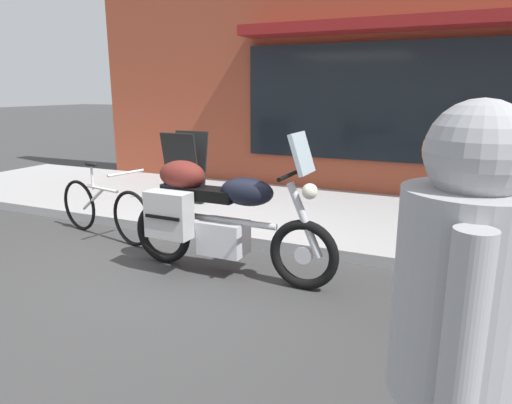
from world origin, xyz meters
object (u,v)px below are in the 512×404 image
pedestrian_walking (458,325)px  sandwich_board_sign (186,168)px  parked_bicycle (104,209)px  touring_motorcycle (214,214)px

pedestrian_walking → sandwich_board_sign: size_ratio=1.68×
parked_bicycle → pedestrian_walking: (3.90, -2.77, 0.73)m
touring_motorcycle → sandwich_board_sign: bearing=128.9°
touring_motorcycle → sandwich_board_sign: (-1.58, 1.95, 0.03)m
pedestrian_walking → touring_motorcycle: bearing=132.4°
touring_motorcycle → pedestrian_walking: (2.13, -2.33, 0.48)m
sandwich_board_sign → pedestrian_walking: bearing=-49.1°
parked_bicycle → pedestrian_walking: 4.84m
touring_motorcycle → pedestrian_walking: bearing=-47.6°
touring_motorcycle → sandwich_board_sign: 2.51m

